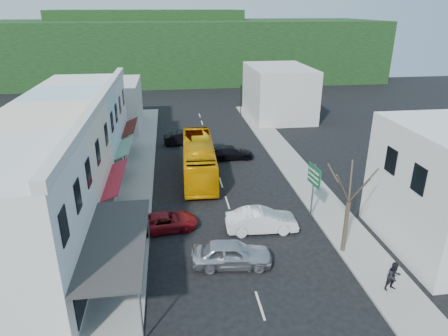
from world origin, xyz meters
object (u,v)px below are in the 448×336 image
at_px(street_tree, 349,202).
at_px(traffic_signal, 241,100).
at_px(bus, 199,159).
at_px(car_silver, 232,256).
at_px(direction_sign, 313,192).
at_px(pedestrian_right, 394,277).
at_px(car_red, 165,221).
at_px(car_white, 261,222).
at_px(pedestrian_left, 131,214).

relative_size(street_tree, traffic_signal, 1.61).
distance_m(bus, car_silver, 14.39).
height_order(street_tree, traffic_signal, street_tree).
relative_size(direction_sign, street_tree, 0.59).
xyz_separation_m(bus, direction_sign, (7.60, -9.27, 0.56)).
height_order(car_silver, direction_sign, direction_sign).
xyz_separation_m(car_silver, direction_sign, (6.75, 5.07, 1.41)).
height_order(bus, pedestrian_right, bus).
distance_m(car_silver, car_red, 6.21).
distance_m(car_white, car_red, 6.71).
relative_size(bus, direction_sign, 2.74).
xyz_separation_m(bus, traffic_signal, (7.72, 21.35, 0.68)).
height_order(car_silver, car_red, same).
bearing_deg(car_silver, traffic_signal, -4.97).
height_order(direction_sign, street_tree, street_tree).
xyz_separation_m(car_red, pedestrian_right, (12.31, -8.38, 0.30)).
distance_m(car_silver, pedestrian_left, 8.49).
height_order(pedestrian_right, street_tree, street_tree).
distance_m(direction_sign, traffic_signal, 30.62).
bearing_deg(street_tree, car_white, 144.40).
bearing_deg(pedestrian_right, traffic_signal, 83.62).
distance_m(pedestrian_right, traffic_signal, 39.32).
relative_size(car_white, car_red, 0.96).
relative_size(car_white, pedestrian_right, 2.59).
bearing_deg(pedestrian_right, direction_sign, 92.02).
bearing_deg(direction_sign, street_tree, -90.42).
xyz_separation_m(car_red, pedestrian_left, (-2.43, 0.81, 0.30)).
distance_m(car_white, pedestrian_left, 9.25).
relative_size(car_red, direction_sign, 1.09).
xyz_separation_m(bus, street_tree, (8.10, -13.91, 2.04)).
bearing_deg(street_tree, bus, 120.20).
bearing_deg(car_silver, car_white, -29.97).
relative_size(car_white, traffic_signal, 0.99).
xyz_separation_m(car_silver, traffic_signal, (6.87, 35.69, 1.53)).
relative_size(car_white, direction_sign, 1.04).
relative_size(bus, traffic_signal, 2.60).
relative_size(bus, pedestrian_left, 6.82).
xyz_separation_m(car_silver, pedestrian_left, (-6.37, 5.61, 0.30)).
bearing_deg(bus, pedestrian_left, -120.22).
xyz_separation_m(car_white, pedestrian_left, (-9.05, 1.91, 0.30)).
distance_m(bus, traffic_signal, 22.71).
bearing_deg(direction_sign, pedestrian_left, 171.09).
bearing_deg(traffic_signal, direction_sign, 66.01).
xyz_separation_m(pedestrian_left, pedestrian_right, (14.74, -9.19, 0.00)).
bearing_deg(traffic_signal, bus, 46.36).
distance_m(bus, street_tree, 16.23).
distance_m(pedestrian_left, pedestrian_right, 17.37).
bearing_deg(car_red, car_silver, -148.16).
xyz_separation_m(car_silver, car_red, (-3.94, 4.80, 0.00)).
distance_m(pedestrian_right, street_tree, 4.90).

